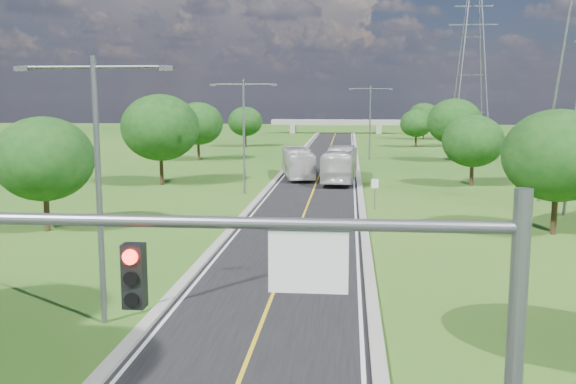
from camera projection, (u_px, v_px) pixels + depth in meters
name	position (u px, v px, depth m)	size (l,w,h in m)	color
ground	(320.00, 174.00, 71.16)	(260.00, 260.00, 0.00)	#1E5117
road	(322.00, 168.00, 77.06)	(8.00, 150.00, 0.06)	black
curb_left	(287.00, 167.00, 77.45)	(0.50, 150.00, 0.22)	gray
curb_right	(358.00, 168.00, 76.65)	(0.50, 150.00, 0.22)	gray
signal_mast	(377.00, 332.00, 10.03)	(8.54, 0.33, 7.20)	slate
speed_limit_sign	(375.00, 189.00, 48.76)	(0.55, 0.09, 2.40)	slate
overpass	(336.00, 123.00, 149.57)	(30.00, 3.00, 3.20)	gray
streetlight_near_left	(98.00, 168.00, 23.59)	(5.90, 0.25, 10.00)	slate
streetlight_mid_left	(244.00, 127.00, 56.08)	(5.90, 0.25, 10.00)	slate
streetlight_far_right	(370.00, 116.00, 87.44)	(5.90, 0.25, 10.00)	slate
power_tower_far	(472.00, 67.00, 120.80)	(9.00, 6.40, 28.00)	slate
tree_lb	(44.00, 159.00, 40.47)	(6.30, 6.30, 7.33)	black
tree_lc	(160.00, 128.00, 61.90)	(7.56, 7.56, 8.79)	black
tree_ld	(198.00, 124.00, 85.81)	(6.72, 6.72, 7.82)	black
tree_le	(245.00, 121.00, 109.30)	(5.88, 5.88, 6.84)	black
tree_rb	(558.00, 156.00, 39.39)	(6.72, 6.72, 7.82)	black
tree_rc	(473.00, 141.00, 61.23)	(5.88, 5.88, 6.84)	black
tree_rd	(454.00, 122.00, 84.54)	(7.14, 7.14, 8.30)	black
tree_re	(416.00, 123.00, 108.59)	(5.46, 5.46, 6.35)	black
tree_rf	(424.00, 116.00, 127.86)	(6.30, 6.30, 7.33)	black
bus_outbound	(340.00, 164.00, 64.69)	(2.85, 12.19, 3.40)	silver
bus_inbound	(298.00, 163.00, 67.92)	(2.58, 11.04, 3.08)	silver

